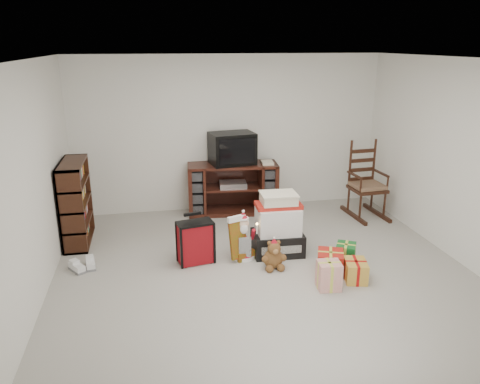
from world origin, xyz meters
name	(u,v)px	position (x,y,z in m)	size (l,w,h in m)	color
room	(267,175)	(0.00, 0.00, 1.25)	(5.01, 5.01, 2.51)	#AAA59C
tv_stand	(233,188)	(0.01, 2.21, 0.41)	(1.47, 0.64, 0.82)	#3F1812
bookshelf	(76,204)	(-2.31, 1.48, 0.55)	(0.31, 0.94, 1.15)	#33190E
rocking_chair	(365,189)	(2.07, 1.70, 0.43)	(0.55, 0.86, 1.25)	#33190E
gift_pile	(278,228)	(0.30, 0.56, 0.36)	(0.66, 0.49, 0.81)	black
red_suitcase	(196,242)	(-0.78, 0.48, 0.28)	(0.46, 0.30, 0.65)	maroon
stocking	(238,238)	(-0.25, 0.45, 0.30)	(0.28, 0.12, 0.61)	#127E0E
teddy_bear	(273,256)	(0.14, 0.15, 0.16)	(0.24, 0.21, 0.36)	brown
santa_figurine	(278,224)	(0.43, 1.02, 0.23)	(0.29, 0.27, 0.59)	#A4111F
mrs_claus_figurine	(243,240)	(-0.17, 0.52, 0.24)	(0.31, 0.30, 0.64)	#A4111F
sneaker_pair	(84,266)	(-2.16, 0.57, 0.05)	(0.36, 0.28, 0.09)	white
gift_cluster	(344,266)	(0.90, -0.22, 0.14)	(0.62, 0.95, 0.29)	#AD1D13
crt_television	(232,148)	(0.00, 2.23, 1.07)	(0.74, 0.58, 0.50)	black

